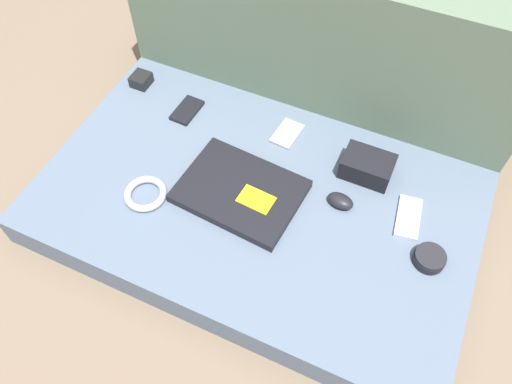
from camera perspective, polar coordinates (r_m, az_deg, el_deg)
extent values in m
plane|color=#7A6651|center=(1.40, 0.00, -2.89)|extent=(8.00, 8.00, 0.00)
cube|color=slate|center=(1.36, 0.00, -1.74)|extent=(1.15, 0.69, 0.10)
cube|color=#60755B|center=(1.49, 7.45, 16.05)|extent=(1.15, 0.20, 0.52)
cube|color=black|center=(1.31, -1.82, 0.11)|extent=(0.33, 0.25, 0.03)
cube|color=yellow|center=(1.28, 0.01, -0.85)|extent=(0.09, 0.07, 0.00)
ellipsoid|color=black|center=(1.31, 9.63, -1.01)|extent=(0.08, 0.05, 0.03)
cylinder|color=black|center=(1.28, 19.20, -7.11)|extent=(0.08, 0.08, 0.02)
cylinder|color=#232328|center=(1.27, 19.38, -6.80)|extent=(0.07, 0.07, 0.01)
cube|color=silver|center=(1.33, 17.01, -2.80)|extent=(0.07, 0.13, 0.01)
cube|color=#B7B7BC|center=(1.45, 3.57, 6.68)|extent=(0.07, 0.11, 0.01)
cube|color=black|center=(1.52, -7.89, 9.23)|extent=(0.07, 0.11, 0.01)
cube|color=black|center=(1.37, 12.60, 2.89)|extent=(0.13, 0.09, 0.06)
cube|color=black|center=(1.62, -13.00, 12.39)|extent=(0.05, 0.06, 0.04)
torus|color=#B2B2B7|center=(1.34, -12.53, -0.20)|extent=(0.11, 0.11, 0.02)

